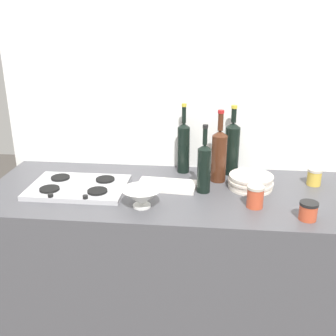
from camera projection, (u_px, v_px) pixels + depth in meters
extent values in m
plane|color=#47423D|center=(168.00, 335.00, 2.27)|extent=(6.00, 6.00, 0.00)
cube|color=#4C4C51|center=(168.00, 268.00, 2.11)|extent=(1.80, 0.70, 0.90)
cube|color=white|center=(175.00, 116.00, 2.20)|extent=(1.90, 0.06, 2.38)
cube|color=#B2B2B7|center=(78.00, 187.00, 1.96)|extent=(0.47, 0.33, 0.02)
cylinder|color=black|center=(49.00, 189.00, 1.90)|extent=(0.09, 0.09, 0.01)
cylinder|color=black|center=(97.00, 191.00, 1.88)|extent=(0.09, 0.09, 0.01)
cylinder|color=black|center=(60.00, 178.00, 2.04)|extent=(0.09, 0.09, 0.01)
cylinder|color=black|center=(105.00, 179.00, 2.01)|extent=(0.09, 0.09, 0.01)
cylinder|color=black|center=(50.00, 195.00, 1.82)|extent=(0.02, 0.02, 0.02)
cylinder|color=black|center=(85.00, 197.00, 1.81)|extent=(0.02, 0.02, 0.02)
cylinder|color=silver|center=(250.00, 187.00, 1.98)|extent=(0.22, 0.22, 0.01)
cylinder|color=silver|center=(250.00, 184.00, 1.98)|extent=(0.22, 0.22, 0.01)
cylinder|color=silver|center=(251.00, 183.00, 1.97)|extent=(0.22, 0.22, 0.01)
cylinder|color=silver|center=(250.00, 180.00, 1.97)|extent=(0.22, 0.22, 0.01)
cylinder|color=silver|center=(251.00, 178.00, 1.97)|extent=(0.22, 0.22, 0.01)
cylinder|color=silver|center=(251.00, 176.00, 1.96)|extent=(0.22, 0.22, 0.01)
cylinder|color=black|center=(204.00, 171.00, 1.91)|extent=(0.07, 0.07, 0.22)
cone|color=black|center=(205.00, 147.00, 1.86)|extent=(0.07, 0.07, 0.02)
cylinder|color=black|center=(205.00, 136.00, 1.85)|extent=(0.02, 0.02, 0.08)
cylinder|color=black|center=(205.00, 126.00, 1.83)|extent=(0.03, 0.03, 0.02)
cylinder|color=#472314|center=(219.00, 159.00, 2.03)|extent=(0.08, 0.08, 0.24)
cone|color=#472314|center=(220.00, 133.00, 1.99)|extent=(0.08, 0.08, 0.03)
cylinder|color=#472314|center=(221.00, 122.00, 1.97)|extent=(0.03, 0.03, 0.09)
cylinder|color=#B21E1E|center=(221.00, 112.00, 1.95)|extent=(0.03, 0.03, 0.02)
cylinder|color=black|center=(232.00, 151.00, 2.13)|extent=(0.08, 0.08, 0.26)
cone|color=black|center=(233.00, 125.00, 2.08)|extent=(0.08, 0.08, 0.03)
cylinder|color=black|center=(234.00, 115.00, 2.06)|extent=(0.03, 0.03, 0.07)
cylinder|color=gold|center=(234.00, 107.00, 2.04)|extent=(0.03, 0.03, 0.02)
cylinder|color=black|center=(183.00, 150.00, 2.15)|extent=(0.07, 0.07, 0.25)
cone|color=black|center=(184.00, 125.00, 2.10)|extent=(0.07, 0.07, 0.02)
cylinder|color=black|center=(184.00, 115.00, 2.08)|extent=(0.02, 0.02, 0.09)
cylinder|color=gold|center=(184.00, 105.00, 2.07)|extent=(0.03, 0.03, 0.02)
cylinder|color=white|center=(142.00, 206.00, 1.79)|extent=(0.08, 0.08, 0.01)
cone|color=white|center=(142.00, 197.00, 1.77)|extent=(0.18, 0.18, 0.08)
cylinder|color=#C64C2D|center=(308.00, 212.00, 1.66)|extent=(0.07, 0.07, 0.07)
cylinder|color=black|center=(309.00, 204.00, 1.65)|extent=(0.08, 0.08, 0.01)
cylinder|color=#C64C2D|center=(255.00, 198.00, 1.77)|extent=(0.07, 0.07, 0.09)
cylinder|color=beige|center=(256.00, 188.00, 1.75)|extent=(0.08, 0.08, 0.01)
cylinder|color=gold|center=(314.00, 178.00, 2.01)|extent=(0.07, 0.07, 0.07)
cylinder|color=beige|center=(315.00, 170.00, 1.99)|extent=(0.07, 0.07, 0.01)
cube|color=silver|center=(167.00, 185.00, 1.99)|extent=(0.30, 0.18, 0.02)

